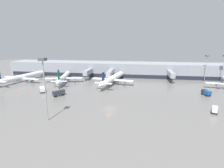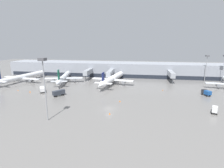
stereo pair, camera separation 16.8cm
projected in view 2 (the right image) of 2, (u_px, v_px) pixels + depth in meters
name	position (u px, v px, depth m)	size (l,w,h in m)	color
ground_plane	(109.00, 109.00, 60.85)	(320.00, 320.00, 0.00)	slate
terminal_building	(124.00, 69.00, 119.12)	(160.00, 31.38, 9.00)	gray
parked_jet_0	(112.00, 79.00, 95.42)	(23.49, 37.96, 8.71)	white
parked_jet_1	(22.00, 77.00, 101.14)	(25.20, 38.60, 10.10)	silver
parked_jet_3	(64.00, 77.00, 100.16)	(21.52, 34.27, 9.06)	silver
service_truck_0	(215.00, 109.00, 56.71)	(3.02, 4.26, 2.70)	silver
service_truck_1	(206.00, 92.00, 75.41)	(3.41, 4.49, 2.41)	#19478C
service_truck_2	(59.00, 92.00, 74.87)	(4.53, 5.18, 2.55)	#2D333D
service_truck_3	(42.00, 89.00, 80.52)	(4.24, 5.05, 2.44)	silver
traffic_cone_0	(163.00, 90.00, 83.34)	(0.37, 0.37, 0.58)	orange
traffic_cone_1	(120.00, 101.00, 67.86)	(0.50, 0.50, 0.62)	orange
traffic_cone_2	(30.00, 92.00, 80.33)	(0.49, 0.49, 0.78)	orange
traffic_cone_3	(18.00, 90.00, 82.93)	(0.41, 0.41, 0.60)	orange
traffic_cone_4	(110.00, 114.00, 56.07)	(0.51, 0.51, 0.55)	orange
apron_light_mast_0	(43.00, 72.00, 48.53)	(1.80, 1.80, 18.46)	gray
apron_light_mast_1	(207.00, 60.00, 100.57)	(1.80, 1.80, 15.28)	gray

